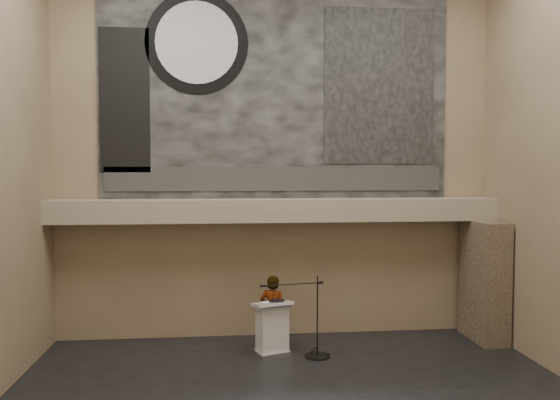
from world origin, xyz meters
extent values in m
cube|color=#836A53|center=(0.00, 4.00, 4.25)|extent=(10.00, 0.02, 8.50)
cube|color=#836A53|center=(0.00, -4.00, 4.25)|extent=(10.00, 0.02, 8.50)
cube|color=gray|center=(0.00, 3.60, 2.95)|extent=(10.00, 0.80, 0.50)
cylinder|color=#B2893D|center=(-1.60, 3.55, 2.67)|extent=(0.04, 0.04, 0.06)
cylinder|color=#B2893D|center=(1.90, 3.55, 2.67)|extent=(0.04, 0.04, 0.06)
cube|color=black|center=(0.00, 3.97, 5.70)|extent=(8.00, 0.05, 5.00)
cube|color=#2B2B2B|center=(0.00, 3.93, 3.65)|extent=(7.76, 0.02, 0.55)
cylinder|color=black|center=(-1.80, 3.93, 6.70)|extent=(2.30, 0.02, 2.30)
cylinder|color=silver|center=(-1.80, 3.91, 6.70)|extent=(1.84, 0.02, 1.84)
cube|color=black|center=(2.40, 3.93, 5.80)|extent=(2.60, 0.02, 3.60)
cube|color=black|center=(-3.40, 3.93, 5.40)|extent=(1.10, 0.02, 3.20)
cube|color=#473A2B|center=(4.65, 3.15, 1.35)|extent=(0.60, 1.40, 2.70)
cube|color=silver|center=(-0.22, 2.62, 0.04)|extent=(0.81, 0.70, 0.08)
cube|color=white|center=(-0.22, 2.62, 0.56)|extent=(0.70, 0.58, 0.96)
cube|color=white|center=(-0.22, 2.60, 1.07)|extent=(0.89, 0.75, 0.13)
cube|color=black|center=(-0.12, 2.64, 1.12)|extent=(0.35, 0.32, 0.04)
cube|color=white|center=(-0.32, 2.57, 1.10)|extent=(0.29, 0.32, 0.00)
imported|color=beige|center=(-0.17, 3.00, 0.79)|extent=(0.68, 0.57, 1.59)
cylinder|color=black|center=(0.69, 2.37, 0.01)|extent=(0.52, 0.52, 0.02)
cylinder|color=black|center=(0.69, 2.37, 0.84)|extent=(0.03, 0.03, 1.68)
cylinder|color=black|center=(0.12, 2.28, 1.54)|extent=(1.26, 0.24, 0.02)
camera|label=1|loc=(-1.21, -8.56, 3.82)|focal=35.00mm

